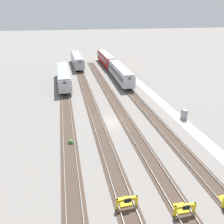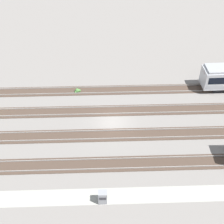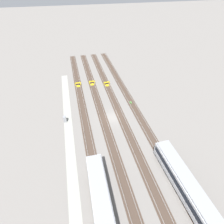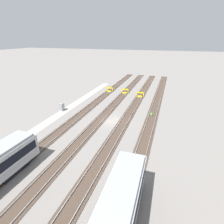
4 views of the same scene
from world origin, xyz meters
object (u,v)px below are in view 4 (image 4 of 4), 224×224
electrical_cabinet (62,107)px  weed_clump (151,114)px  bumper_stop_near_inner_track (125,91)px  bumper_stop_middle_track (140,95)px  bumper_stop_nearest_track (109,90)px

electrical_cabinet → weed_clump: size_ratio=1.74×
electrical_cabinet → bumper_stop_near_inner_track: bearing=150.6°
bumper_stop_near_inner_track → bumper_stop_middle_track: same height
bumper_stop_nearest_track → weed_clump: 19.24m
bumper_stop_nearest_track → bumper_stop_middle_track: (1.87, 9.34, 0.00)m
bumper_stop_middle_track → bumper_stop_near_inner_track: bearing=-111.1°
bumper_stop_nearest_track → weed_clump: (13.45, 13.75, -0.27)m
bumper_stop_near_inner_track → bumper_stop_middle_track: (1.81, 4.68, 0.00)m
bumper_stop_near_inner_track → weed_clump: bumper_stop_near_inner_track is taller
electrical_cabinet → weed_clump: (-3.49, 18.59, -0.56)m
electrical_cabinet → bumper_stop_middle_track: bearing=136.7°
bumper_stop_nearest_track → bumper_stop_middle_track: bearing=78.7°
bumper_stop_nearest_track → electrical_cabinet: electrical_cabinet is taller
bumper_stop_near_inner_track → electrical_cabinet: electrical_cabinet is taller
bumper_stop_near_inner_track → electrical_cabinet: bearing=-29.4°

